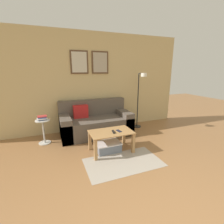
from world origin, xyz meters
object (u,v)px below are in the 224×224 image
at_px(side_table, 43,129).
at_px(cell_phone, 119,131).
at_px(coffee_table, 111,136).
at_px(storage_bin, 108,146).
at_px(book_stack, 42,118).
at_px(couch, 96,123).
at_px(floor_lamp, 140,96).
at_px(remote_control, 114,132).

xyz_separation_m(side_table, cell_phone, (1.42, -0.93, 0.10)).
xyz_separation_m(coffee_table, storage_bin, (-0.06, 0.04, -0.24)).
bearing_deg(book_stack, couch, 4.77).
height_order(floor_lamp, side_table, floor_lamp).
distance_m(couch, book_stack, 1.27).
bearing_deg(storage_bin, book_stack, 144.26).
bearing_deg(remote_control, book_stack, 152.00).
relative_size(couch, floor_lamp, 1.15).
relative_size(book_stack, remote_control, 1.51).
relative_size(storage_bin, cell_phone, 3.55).
bearing_deg(coffee_table, book_stack, 144.15).
bearing_deg(floor_lamp, remote_control, -139.04).
xyz_separation_m(couch, remote_control, (0.07, -1.08, 0.14)).
height_order(coffee_table, floor_lamp, floor_lamp).
distance_m(storage_bin, side_table, 1.50).
relative_size(storage_bin, side_table, 0.91).
height_order(couch, floor_lamp, floor_lamp).
xyz_separation_m(coffee_table, book_stack, (-1.27, 0.92, 0.26)).
bearing_deg(side_table, cell_phone, -33.10).
height_order(book_stack, cell_phone, book_stack).
height_order(storage_bin, remote_control, remote_control).
height_order(floor_lamp, cell_phone, floor_lamp).
height_order(coffee_table, cell_phone, cell_phone).
xyz_separation_m(floor_lamp, remote_control, (-1.20, -1.04, -0.48)).
bearing_deg(floor_lamp, storage_bin, -143.75).
distance_m(floor_lamp, book_stack, 2.52).
relative_size(couch, remote_control, 11.71).
bearing_deg(couch, side_table, -174.20).
bearing_deg(coffee_table, storage_bin, 141.67).
relative_size(side_table, book_stack, 2.42).
xyz_separation_m(coffee_table, cell_phone, (0.15, -0.03, 0.09)).
xyz_separation_m(coffee_table, side_table, (-1.27, 0.90, -0.01)).
xyz_separation_m(couch, book_stack, (-1.23, -0.10, 0.29)).
height_order(coffee_table, side_table, side_table).
bearing_deg(couch, storage_bin, -91.02).
xyz_separation_m(storage_bin, cell_phone, (0.21, -0.08, 0.33)).
height_order(couch, book_stack, couch).
relative_size(remote_control, cell_phone, 1.07).
relative_size(couch, coffee_table, 2.07).
relative_size(side_table, cell_phone, 3.92).
distance_m(storage_bin, remote_control, 0.36).
xyz_separation_m(floor_lamp, cell_phone, (-1.07, -1.02, -0.48)).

